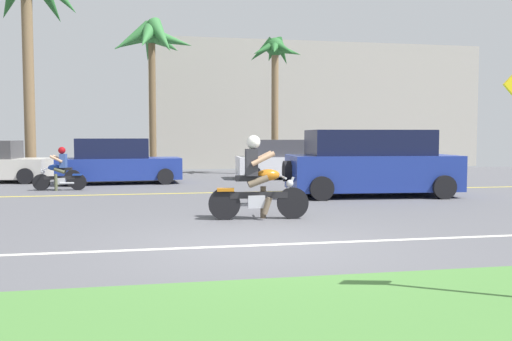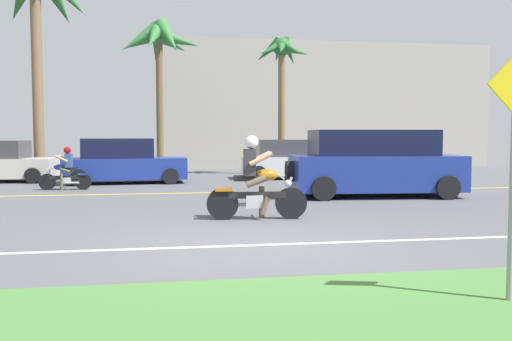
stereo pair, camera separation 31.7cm
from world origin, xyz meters
TOP-DOWN VIEW (x-y plane):
  - ground at (0.00, 3.00)m, footprint 56.00×30.00m
  - grass_median at (0.00, -4.10)m, footprint 56.00×3.80m
  - lane_line_near at (0.00, -0.09)m, footprint 50.40×0.12m
  - lane_line_far at (0.00, 7.67)m, footprint 50.40×0.12m
  - motorcyclist at (0.41, 2.47)m, footprint 2.04×0.67m
  - suv_nearby at (4.34, 6.10)m, footprint 4.92×2.56m
  - parked_car_1 at (-2.93, 11.41)m, footprint 4.33×2.07m
  - parked_car_2 at (3.31, 12.42)m, footprint 3.75×1.92m
  - palm_tree_1 at (-1.71, 15.69)m, footprint 3.70×3.59m
  - palm_tree_2 at (3.50, 14.54)m, footprint 2.48×2.51m
  - motorcyclist_distant at (-4.52, 9.25)m, footprint 1.62×0.53m
  - building_far at (7.08, 21.00)m, footprint 18.00×4.00m

SIDE VIEW (x-z plane):
  - ground at x=0.00m, z-range -0.04..0.00m
  - lane_line_near at x=0.00m, z-range 0.00..0.01m
  - lane_line_far at x=0.00m, z-range 0.00..0.01m
  - grass_median at x=0.00m, z-range 0.00..0.06m
  - motorcyclist_distant at x=-4.52m, z-range -0.10..1.25m
  - parked_car_2 at x=3.31m, z-range -0.05..1.48m
  - motorcyclist at x=0.41m, z-range -0.13..1.57m
  - parked_car_1 at x=-2.93m, z-range -0.06..1.54m
  - suv_nearby at x=4.34m, z-range -0.02..1.83m
  - building_far at x=7.08m, z-range 0.00..6.63m
  - palm_tree_2 at x=3.50m, z-range 1.92..7.90m
  - palm_tree_1 at x=-1.71m, z-range 2.25..8.97m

